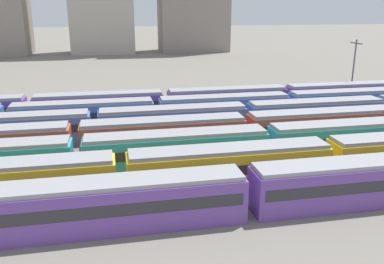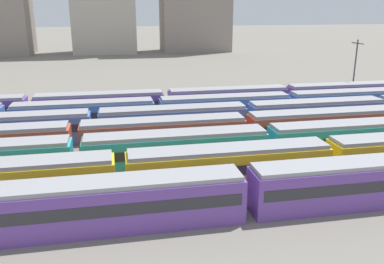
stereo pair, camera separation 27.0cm
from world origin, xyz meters
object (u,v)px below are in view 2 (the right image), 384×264
at_px(catenary_pole_1, 355,68).
at_px(train_track_1, 328,159).
at_px(train_track_4, 380,111).
at_px(train_track_0, 246,192).
at_px(train_track_6, 166,103).
at_px(train_track_5, 157,112).
at_px(train_track_3, 246,130).

bearing_deg(catenary_pole_1, train_track_1, -125.05).
distance_m(train_track_4, catenary_pole_1, 14.48).
xyz_separation_m(train_track_4, catenary_pole_1, (4.03, 13.38, 3.79)).
distance_m(train_track_0, train_track_6, 31.26).
relative_size(train_track_1, catenary_pole_1, 7.27).
xyz_separation_m(train_track_6, catenary_pole_1, (31.93, 2.98, 3.79)).
distance_m(train_track_4, train_track_6, 29.78).
bearing_deg(train_track_0, train_track_4, 38.77).
bearing_deg(train_track_0, train_track_1, 28.44).
height_order(train_track_5, catenary_pole_1, catenary_pole_1).
bearing_deg(train_track_5, catenary_pole_1, 13.59).
height_order(train_track_3, train_track_6, same).
xyz_separation_m(train_track_0, train_track_3, (5.15, 15.60, 0.00)).
distance_m(train_track_3, train_track_6, 17.16).
bearing_deg(train_track_4, train_track_1, -136.25).
height_order(train_track_1, train_track_5, same).
xyz_separation_m(train_track_1, train_track_5, (-13.52, 20.80, 0.00)).
height_order(train_track_1, catenary_pole_1, catenary_pole_1).
bearing_deg(train_track_1, train_track_4, 43.75).
xyz_separation_m(train_track_0, catenary_pole_1, (29.93, 34.18, 3.79)).
bearing_deg(train_track_0, train_track_5, 98.56).
relative_size(train_track_3, train_track_6, 1.00).
height_order(train_track_3, train_track_4, same).
distance_m(train_track_5, catenary_pole_1, 35.03).
bearing_deg(train_track_4, train_track_0, -141.23).
bearing_deg(train_track_3, train_track_0, -108.26).
xyz_separation_m(train_track_5, catenary_pole_1, (33.85, 8.18, 3.79)).
distance_m(train_track_4, train_track_5, 30.26).
bearing_deg(train_track_6, catenary_pole_1, 5.34).
bearing_deg(train_track_0, catenary_pole_1, 48.79).
distance_m(train_track_1, train_track_4, 22.56).
xyz_separation_m(train_track_4, train_track_5, (-29.81, 5.20, 0.00)).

